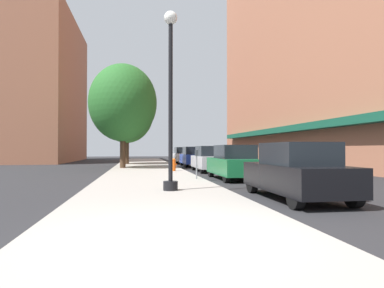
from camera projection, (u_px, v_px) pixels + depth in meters
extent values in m
plane|color=#232326|center=(204.00, 170.00, 23.80)|extent=(90.00, 90.00, 0.00)
cube|color=gray|center=(146.00, 169.00, 24.17)|extent=(4.80, 50.00, 0.12)
cube|color=#9E6047|center=(319.00, 22.00, 29.65)|extent=(6.00, 40.00, 25.09)
cube|color=#144C38|center=(283.00, 130.00, 28.99)|extent=(0.90, 34.00, 0.50)
cube|color=#9E6047|center=(49.00, 91.00, 40.35)|extent=(6.00, 18.00, 16.78)
cube|color=#144C38|center=(19.00, 135.00, 39.76)|extent=(0.90, 15.30, 0.50)
cylinder|color=black|center=(170.00, 186.00, 11.13)|extent=(0.48, 0.48, 0.30)
cylinder|color=black|center=(171.00, 102.00, 11.17)|extent=(0.14, 0.14, 5.20)
sphere|color=silver|center=(171.00, 18.00, 11.21)|extent=(0.44, 0.44, 0.44)
cylinder|color=#E05614|center=(174.00, 166.00, 20.91)|extent=(0.26, 0.26, 0.62)
sphere|color=#E05614|center=(174.00, 160.00, 20.91)|extent=(0.24, 0.24, 0.24)
cylinder|color=#E05614|center=(176.00, 164.00, 20.93)|extent=(0.12, 0.10, 0.10)
cylinder|color=slate|center=(197.00, 167.00, 15.43)|extent=(0.06, 0.06, 1.05)
cube|color=#33383D|center=(197.00, 153.00, 15.44)|extent=(0.14, 0.09, 0.26)
cylinder|color=#422D1E|center=(127.00, 148.00, 30.70)|extent=(0.40, 0.40, 2.86)
ellipsoid|color=#2D6B28|center=(127.00, 112.00, 30.74)|extent=(4.83, 4.83, 5.56)
cylinder|color=#422D1E|center=(123.00, 148.00, 24.36)|extent=(0.40, 0.40, 2.86)
ellipsoid|color=#235B23|center=(123.00, 103.00, 24.40)|extent=(4.84, 4.84, 5.56)
cylinder|color=black|center=(252.00, 183.00, 11.44)|extent=(0.22, 0.64, 0.64)
cylinder|color=black|center=(296.00, 183.00, 11.68)|extent=(0.22, 0.64, 0.64)
cylinder|color=black|center=(296.00, 196.00, 8.28)|extent=(0.22, 0.64, 0.64)
cylinder|color=black|center=(354.00, 195.00, 8.52)|extent=(0.22, 0.64, 0.64)
cube|color=black|center=(296.00, 177.00, 9.98)|extent=(1.80, 4.30, 0.76)
cube|color=black|center=(298.00, 154.00, 9.85)|extent=(1.56, 2.20, 0.64)
cylinder|color=black|center=(211.00, 171.00, 17.91)|extent=(0.22, 0.64, 0.64)
cylinder|color=black|center=(240.00, 171.00, 18.16)|extent=(0.22, 0.64, 0.64)
cylinder|color=black|center=(227.00, 176.00, 14.75)|extent=(0.22, 0.64, 0.64)
cylinder|color=black|center=(261.00, 175.00, 15.00)|extent=(0.22, 0.64, 0.64)
cube|color=#196638|center=(234.00, 166.00, 16.46)|extent=(1.80, 4.30, 0.76)
cube|color=black|center=(235.00, 152.00, 16.32)|extent=(1.56, 2.20, 0.64)
cylinder|color=black|center=(194.00, 166.00, 23.49)|extent=(0.22, 0.64, 0.64)
cylinder|color=black|center=(216.00, 165.00, 23.73)|extent=(0.22, 0.64, 0.64)
cylinder|color=black|center=(202.00, 168.00, 20.33)|extent=(0.22, 0.64, 0.64)
cylinder|color=black|center=(228.00, 168.00, 20.57)|extent=(0.22, 0.64, 0.64)
cube|color=#B2B2BA|center=(210.00, 162.00, 22.03)|extent=(1.80, 4.30, 0.76)
cube|color=black|center=(210.00, 151.00, 21.90)|extent=(1.56, 2.20, 0.64)
cylinder|color=black|center=(182.00, 162.00, 30.09)|extent=(0.22, 0.64, 0.64)
cylinder|color=black|center=(199.00, 162.00, 30.34)|extent=(0.22, 0.64, 0.64)
cylinder|color=black|center=(187.00, 164.00, 26.93)|extent=(0.22, 0.64, 0.64)
cylinder|color=black|center=(206.00, 163.00, 27.18)|extent=(0.22, 0.64, 0.64)
cube|color=#1E389E|center=(193.00, 159.00, 28.64)|extent=(1.80, 4.30, 0.76)
cube|color=black|center=(193.00, 151.00, 28.50)|extent=(1.56, 2.20, 0.64)
cylinder|color=black|center=(174.00, 160.00, 36.84)|extent=(0.22, 0.64, 0.64)
cylinder|color=black|center=(188.00, 160.00, 37.08)|extent=(0.22, 0.64, 0.64)
cylinder|color=black|center=(177.00, 161.00, 33.68)|extent=(0.22, 0.64, 0.64)
cylinder|color=black|center=(193.00, 161.00, 33.92)|extent=(0.22, 0.64, 0.64)
cube|color=silver|center=(183.00, 157.00, 35.38)|extent=(1.80, 4.30, 0.76)
cube|color=black|center=(183.00, 150.00, 35.25)|extent=(1.56, 2.20, 0.64)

